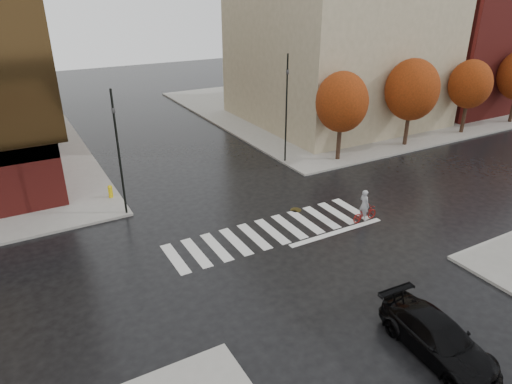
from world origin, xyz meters
TOP-DOWN VIEW (x-y plane):
  - ground at (0.00, 0.00)m, footprint 120.00×120.00m
  - sidewalk_ne at (21.00, 21.00)m, footprint 30.00×30.00m
  - crosswalk at (0.00, 0.50)m, footprint 12.00×3.00m
  - building_ne_tan at (17.00, 17.00)m, footprint 16.00×16.00m
  - building_ne_brick at (33.00, 16.00)m, footprint 14.00×14.00m
  - tree_ne_a at (10.00, 7.40)m, footprint 3.80×3.80m
  - tree_ne_b at (17.00, 7.40)m, footprint 4.20×4.20m
  - tree_ne_c at (24.00, 7.40)m, footprint 3.60×3.60m
  - sedan at (0.50, -10.00)m, footprint 2.19×4.85m
  - cyclist at (5.13, -1.00)m, footprint 1.70×0.67m
  - traffic_light_nw at (-6.30, 6.30)m, footprint 0.22×0.20m
  - traffic_light_ne at (6.30, 9.00)m, footprint 0.20×0.23m
  - fire_hydrant at (-6.57, 8.86)m, footprint 0.29×0.29m
  - manhole at (2.57, 2.00)m, footprint 0.73×0.73m

SIDE VIEW (x-z plane):
  - ground at x=0.00m, z-range 0.00..0.00m
  - crosswalk at x=0.00m, z-range 0.00..0.01m
  - manhole at x=2.57m, z-range 0.00..0.01m
  - sidewalk_ne at x=21.00m, z-range 0.00..0.15m
  - fire_hydrant at x=-6.57m, z-range 0.19..1.00m
  - cyclist at x=5.13m, z-range -0.30..1.60m
  - sedan at x=0.50m, z-range 0.00..1.38m
  - traffic_light_nw at x=-6.30m, z-range 0.63..7.75m
  - tree_ne_c at x=24.00m, z-range 1.22..7.53m
  - tree_ne_a at x=10.00m, z-range 1.20..7.71m
  - traffic_light_ne at x=6.30m, z-range 0.74..8.48m
  - tree_ne_b at x=17.00m, z-range 1.17..8.07m
  - building_ne_brick at x=33.00m, z-range 0.15..14.15m
  - building_ne_tan at x=17.00m, z-range 0.15..18.15m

